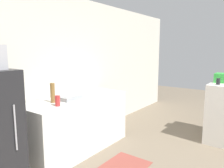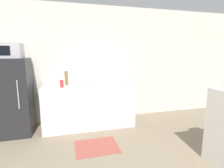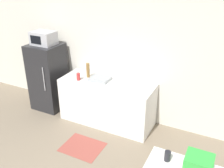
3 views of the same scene
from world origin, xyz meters
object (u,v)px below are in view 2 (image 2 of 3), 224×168
Objects in this scene: microwave at (8,51)px; bottle_tall at (66,78)px; refrigerator at (13,97)px; bottle_short at (62,84)px.

microwave reaches higher than bottle_tall.
refrigerator is 9.88× the size of bottle_short.
microwave is at bearing 170.20° from bottle_short.
bottle_short is at bearing -112.94° from bottle_tall.
refrigerator is 0.87m from microwave.
bottle_tall is (1.00, 0.06, 0.32)m from refrigerator.
microwave is at bearing -176.66° from bottle_tall.
refrigerator reaches higher than bottle_short.
bottle_short is at bearing -9.88° from refrigerator.
microwave is at bearing -108.33° from refrigerator.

